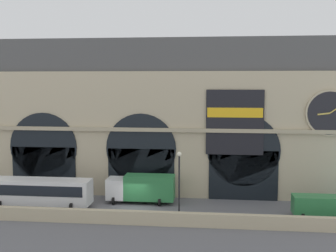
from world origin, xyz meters
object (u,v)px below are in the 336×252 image
box_truck_center (142,188)px  van_east (319,205)px  street_lamp_quayside (179,178)px  bus_midwest (40,191)px

box_truck_center → van_east: box_truck_center is taller
van_east → street_lamp_quayside: 14.41m
bus_midwest → van_east: size_ratio=2.12×
bus_midwest → van_east: (28.90, -0.22, -0.54)m
box_truck_center → van_east: size_ratio=1.44×
bus_midwest → box_truck_center: size_ratio=1.47×
box_truck_center → street_lamp_quayside: bearing=-53.5°
box_truck_center → street_lamp_quayside: 8.37m
van_east → street_lamp_quayside: size_ratio=0.75×
street_lamp_quayside → bus_midwest: bearing=167.6°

